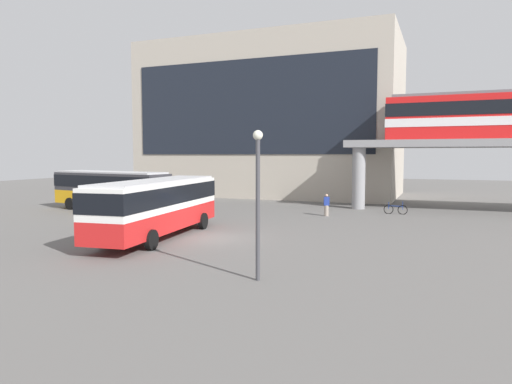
% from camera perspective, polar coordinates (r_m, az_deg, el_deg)
% --- Properties ---
extents(ground_plane, '(120.00, 120.00, 0.00)m').
position_cam_1_polar(ground_plane, '(34.82, 2.18, -2.97)').
color(ground_plane, '#605E5B').
extents(station_building, '(28.43, 14.66, 17.15)m').
position_cam_1_polar(station_building, '(54.62, 2.01, 8.79)').
color(station_building, '#B2A899').
rests_on(station_building, ground_plane).
extents(bus_main, '(3.74, 11.25, 3.22)m').
position_cam_1_polar(bus_main, '(26.08, -11.99, -1.22)').
color(bus_main, red).
rests_on(bus_main, ground_plane).
extents(bus_secondary, '(11.30, 4.24, 3.22)m').
position_cam_1_polar(bus_secondary, '(39.77, -17.42, 0.65)').
color(bus_secondary, orange).
rests_on(bus_secondary, ground_plane).
extents(bicycle_blue, '(1.79, 0.08, 1.04)m').
position_cam_1_polar(bicycle_blue, '(37.53, 16.76, -2.06)').
color(bicycle_blue, black).
rests_on(bicycle_blue, ground_plane).
extents(pedestrian_near_building, '(0.47, 0.39, 1.66)m').
position_cam_1_polar(pedestrian_near_building, '(35.16, 8.65, -1.67)').
color(pedestrian_near_building, gray).
rests_on(pedestrian_near_building, ground_plane).
extents(lamp_post, '(0.36, 0.36, 5.47)m').
position_cam_1_polar(lamp_post, '(16.73, 0.23, 0.11)').
color(lamp_post, '#3F3F44').
rests_on(lamp_post, ground_plane).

